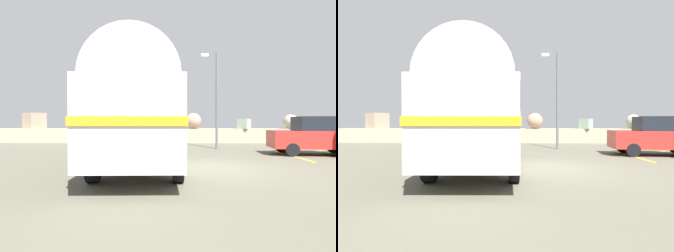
{
  "view_description": "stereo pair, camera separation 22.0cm",
  "coord_description": "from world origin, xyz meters",
  "views": [
    {
      "loc": [
        -1.47,
        -9.12,
        1.6
      ],
      "look_at": [
        -1.63,
        0.27,
        1.47
      ],
      "focal_mm": 28.2,
      "sensor_mm": 36.0,
      "label": 1
    },
    {
      "loc": [
        -1.25,
        -9.12,
        1.6
      ],
      "look_at": [
        -1.63,
        0.27,
        1.47
      ],
      "focal_mm": 28.2,
      "sensor_mm": 36.0,
      "label": 2
    }
  ],
  "objects": [
    {
      "name": "ground",
      "position": [
        0.0,
        0.0,
        0.01
      ],
      "size": [
        32.0,
        26.0,
        0.02
      ],
      "color": "#565446"
    },
    {
      "name": "breakwater",
      "position": [
        -0.15,
        11.79,
        0.69
      ],
      "size": [
        31.36,
        2.15,
        2.36
      ],
      "color": "gray",
      "rests_on": "ground"
    },
    {
      "name": "vintage_coach",
      "position": [
        -2.52,
        0.37,
        2.05
      ],
      "size": [
        2.73,
        8.67,
        3.7
      ],
      "rotation": [
        0.0,
        0.0,
        0.03
      ],
      "color": "black",
      "rests_on": "ground"
    },
    {
      "name": "parked_car_nearest",
      "position": [
        5.47,
        3.75,
        0.97
      ],
      "size": [
        4.24,
        2.08,
        1.86
      ],
      "rotation": [
        0.0,
        0.0,
        1.48
      ],
      "color": "black",
      "rests_on": "ground"
    },
    {
      "name": "lamp_post",
      "position": [
        1.05,
        6.6,
        3.25
      ],
      "size": [
        1.0,
        0.31,
        5.71
      ],
      "color": "#5B5B60",
      "rests_on": "ground"
    }
  ]
}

